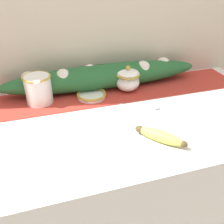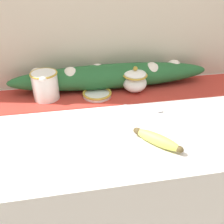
{
  "view_description": "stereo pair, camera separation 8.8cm",
  "coord_description": "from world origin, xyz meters",
  "px_view_note": "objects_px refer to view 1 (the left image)",
  "views": [
    {
      "loc": [
        -0.27,
        -0.75,
        1.38
      ],
      "look_at": [
        -0.05,
        -0.03,
        0.92
      ],
      "focal_mm": 40.0,
      "sensor_mm": 36.0,
      "label": 1
    },
    {
      "loc": [
        -0.18,
        -0.77,
        1.38
      ],
      "look_at": [
        -0.05,
        -0.03,
        0.92
      ],
      "focal_mm": 40.0,
      "sensor_mm": 36.0,
      "label": 2
    }
  ],
  "objects_px": {
    "cream_pitcher": "(38,88)",
    "banana": "(160,136)",
    "small_dish": "(91,95)",
    "sugar_bowl": "(128,79)",
    "spoon": "(151,107)"
  },
  "relations": [
    {
      "from": "small_dish",
      "to": "spoon",
      "type": "bearing_deg",
      "value": -36.78
    },
    {
      "from": "sugar_bowl",
      "to": "cream_pitcher",
      "type": "bearing_deg",
      "value": 179.8
    },
    {
      "from": "sugar_bowl",
      "to": "spoon",
      "type": "height_order",
      "value": "sugar_bowl"
    },
    {
      "from": "banana",
      "to": "cream_pitcher",
      "type": "bearing_deg",
      "value": 133.77
    },
    {
      "from": "small_dish",
      "to": "spoon",
      "type": "height_order",
      "value": "small_dish"
    },
    {
      "from": "sugar_bowl",
      "to": "small_dish",
      "type": "distance_m",
      "value": 0.18
    },
    {
      "from": "banana",
      "to": "spoon",
      "type": "height_order",
      "value": "banana"
    },
    {
      "from": "small_dish",
      "to": "spoon",
      "type": "relative_size",
      "value": 0.78
    },
    {
      "from": "cream_pitcher",
      "to": "sugar_bowl",
      "type": "height_order",
      "value": "cream_pitcher"
    },
    {
      "from": "small_dish",
      "to": "spoon",
      "type": "xyz_separation_m",
      "value": [
        0.21,
        -0.16,
        -0.01
      ]
    },
    {
      "from": "cream_pitcher",
      "to": "small_dish",
      "type": "relative_size",
      "value": 1.04
    },
    {
      "from": "cream_pitcher",
      "to": "banana",
      "type": "distance_m",
      "value": 0.53
    },
    {
      "from": "spoon",
      "to": "sugar_bowl",
      "type": "bearing_deg",
      "value": 133.69
    },
    {
      "from": "sugar_bowl",
      "to": "banana",
      "type": "height_order",
      "value": "sugar_bowl"
    },
    {
      "from": "spoon",
      "to": "cream_pitcher",
      "type": "bearing_deg",
      "value": -171.16
    }
  ]
}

